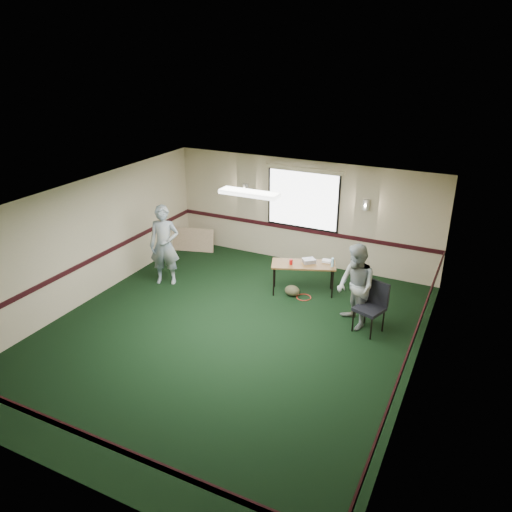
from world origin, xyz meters
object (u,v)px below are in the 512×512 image
at_px(conference_chair, 373,303).
at_px(person_left, 164,245).
at_px(folding_table, 303,266).
at_px(projector, 309,261).
at_px(person_right, 356,287).

height_order(conference_chair, person_left, person_left).
distance_m(folding_table, projector, 0.17).
height_order(folding_table, conference_chair, conference_chair).
relative_size(folding_table, person_right, 0.88).
bearing_deg(person_right, conference_chair, 47.02).
height_order(projector, person_right, person_right).
distance_m(folding_table, person_right, 1.73).
relative_size(folding_table, person_left, 0.80).
relative_size(folding_table, projector, 5.76).
relative_size(projector, person_left, 0.14).
relative_size(projector, conference_chair, 0.26).
relative_size(folding_table, conference_chair, 1.50).
distance_m(folding_table, person_left, 3.28).
xyz_separation_m(folding_table, person_right, (1.45, -0.92, 0.21)).
height_order(person_left, person_right, person_left).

